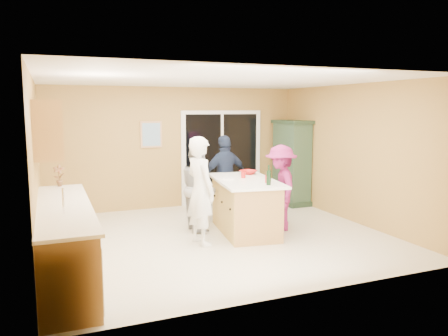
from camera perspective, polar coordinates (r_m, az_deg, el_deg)
name	(u,v)px	position (r m, az deg, el deg)	size (l,w,h in m)	color
floor	(218,237)	(7.45, -0.79, -8.96)	(5.50, 5.50, 0.00)	beige
ceiling	(218,80)	(7.14, -0.83, 11.44)	(5.50, 5.00, 0.10)	white
wall_back	(176,148)	(9.54, -6.25, 2.66)	(5.50, 0.10, 2.60)	tan
wall_front	(298,185)	(4.95, 9.69, -2.15)	(5.50, 0.10, 2.60)	tan
wall_left	(36,169)	(6.70, -23.30, -0.09)	(0.10, 5.00, 2.60)	tan
wall_right	(354,154)	(8.56, 16.63, 1.79)	(0.10, 5.00, 2.60)	tan
left_cabinet_run	(65,245)	(5.85, -20.06, -9.43)	(0.65, 3.05, 1.24)	tan
upper_cabinets	(48,128)	(6.45, -22.05, 4.82)	(0.35, 1.60, 0.75)	tan
sliding_door	(222,157)	(9.87, -0.29, 1.42)	(1.90, 0.07, 2.10)	white
framed_picture	(151,134)	(9.36, -9.48, 4.34)	(0.46, 0.04, 0.56)	tan
kitchen_island	(245,208)	(7.61, 2.78, -5.19)	(1.21, 1.90, 0.94)	tan
green_hutch	(291,163)	(9.95, 8.81, 0.61)	(0.54, 1.03, 1.88)	#1F3220
woman_white	(201,191)	(6.88, -3.09, -2.99)	(0.63, 0.41, 1.72)	white
woman_grey	(198,187)	(7.74, -3.36, -2.51)	(0.74, 0.58, 1.53)	#ACACAE
woman_navy	(225,177)	(8.48, 0.18, -1.21)	(0.96, 0.40, 1.64)	#1A2139
woman_magenta	(281,188)	(7.77, 7.43, -2.57)	(0.98, 0.56, 1.51)	#811C4A
serving_bowl	(248,172)	(8.10, 3.20, -0.55)	(0.30, 0.30, 0.07)	#AE1413
tulip_vase	(59,176)	(7.25, -20.77, -0.93)	(0.18, 0.12, 0.34)	maroon
tumbler_near	(243,175)	(7.65, 2.54, -0.88)	(0.08, 0.08, 0.11)	#AE1413
tumbler_far	(268,179)	(7.19, 5.74, -1.43)	(0.09, 0.09, 0.13)	#AE1413
wine_bottle	(269,177)	(6.98, 5.86, -1.21)	(0.07, 0.07, 0.32)	black
white_plate	(228,178)	(7.57, 0.54, -1.35)	(0.24, 0.24, 0.02)	white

